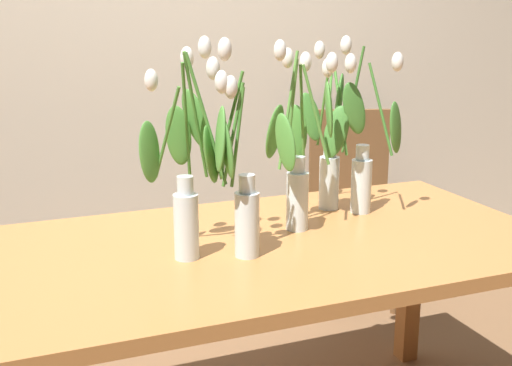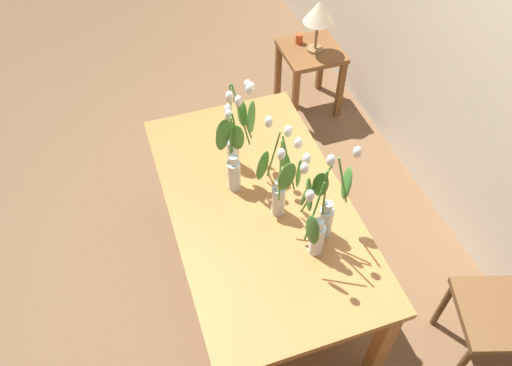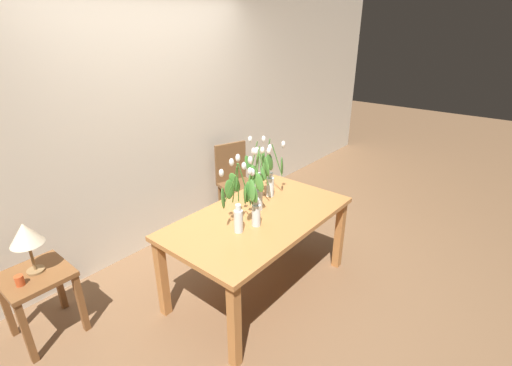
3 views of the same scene
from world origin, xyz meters
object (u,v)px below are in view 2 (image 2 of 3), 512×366
at_px(dining_table, 259,214).
at_px(tulip_vase_2, 317,227).
at_px(tulip_vase_0, 324,206).
at_px(side_table, 310,62).
at_px(tulip_vase_4, 281,181).
at_px(pillar_candle, 299,39).
at_px(tulip_vase_1, 239,134).
at_px(tulip_vase_3, 232,156).
at_px(table_lamp, 319,13).

relative_size(dining_table, tulip_vase_2, 2.76).
xyz_separation_m(tulip_vase_0, side_table, (-1.71, 0.69, -0.52)).
distance_m(tulip_vase_4, pillar_candle, 1.84).
distance_m(tulip_vase_1, pillar_candle, 1.58).
distance_m(dining_table, tulip_vase_1, 0.43).
height_order(tulip_vase_4, pillar_candle, tulip_vase_4).
distance_m(tulip_vase_0, tulip_vase_3, 0.54).
height_order(tulip_vase_1, table_lamp, tulip_vase_1).
relative_size(tulip_vase_0, table_lamp, 1.41).
height_order(dining_table, side_table, dining_table).
bearing_deg(table_lamp, tulip_vase_4, -29.58).
bearing_deg(pillar_candle, table_lamp, 32.02).
relative_size(dining_table, side_table, 2.91).
relative_size(dining_table, tulip_vase_3, 2.97).
bearing_deg(tulip_vase_3, tulip_vase_4, 32.61).
bearing_deg(tulip_vase_0, tulip_vase_1, -157.43).
height_order(dining_table, tulip_vase_2, tulip_vase_2).
relative_size(tulip_vase_2, table_lamp, 1.46).
bearing_deg(dining_table, tulip_vase_2, 23.06).
relative_size(tulip_vase_1, tulip_vase_3, 1.10).
relative_size(dining_table, tulip_vase_0, 2.86).
xyz_separation_m(dining_table, tulip_vase_3, (-0.17, -0.09, 0.30)).
height_order(table_lamp, pillar_candle, table_lamp).
xyz_separation_m(tulip_vase_1, pillar_candle, (-1.26, 0.86, -0.38)).
relative_size(tulip_vase_0, pillar_candle, 7.46).
bearing_deg(tulip_vase_3, pillar_candle, 145.67).
relative_size(dining_table, pillar_candle, 21.33).
xyz_separation_m(tulip_vase_0, tulip_vase_1, (-0.56, -0.23, 0.02)).
bearing_deg(tulip_vase_1, pillar_candle, 145.57).
distance_m(dining_table, table_lamp, 1.71).
relative_size(tulip_vase_3, side_table, 0.98).
distance_m(tulip_vase_1, tulip_vase_4, 0.38).
bearing_deg(tulip_vase_1, tulip_vase_4, 13.80).
height_order(side_table, table_lamp, table_lamp).
relative_size(tulip_vase_1, tulip_vase_2, 1.02).
xyz_separation_m(tulip_vase_3, pillar_candle, (-1.37, 0.94, -0.36)).
height_order(tulip_vase_0, table_lamp, tulip_vase_0).
bearing_deg(pillar_candle, tulip_vase_4, -25.36).
relative_size(tulip_vase_3, table_lamp, 1.35).
distance_m(tulip_vase_2, side_table, 2.01).
bearing_deg(tulip_vase_0, table_lamp, 157.14).
distance_m(tulip_vase_0, tulip_vase_4, 0.23).
relative_size(tulip_vase_2, tulip_vase_3, 1.08).
relative_size(table_lamp, pillar_candle, 5.31).
bearing_deg(tulip_vase_2, tulip_vase_1, -165.74).
bearing_deg(tulip_vase_3, side_table, 141.73).
distance_m(table_lamp, pillar_candle, 0.31).
bearing_deg(tulip_vase_3, table_lamp, 140.75).
xyz_separation_m(tulip_vase_0, tulip_vase_2, (0.09, -0.07, -0.02)).
xyz_separation_m(tulip_vase_1, table_lamp, (-1.13, 0.94, -0.12)).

